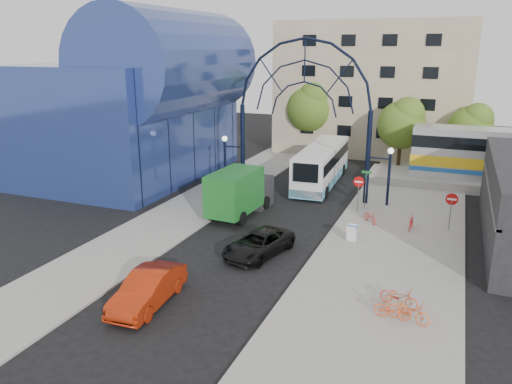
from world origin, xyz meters
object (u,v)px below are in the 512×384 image
at_px(tree_north_b, 311,106).
at_px(city_bus, 322,164).
at_px(stop_sign, 359,185).
at_px(gateway_arch, 304,86).
at_px(street_name_sign, 366,182).
at_px(bike_near_a, 370,216).
at_px(sandwich_board, 352,231).
at_px(tree_north_a, 403,122).
at_px(bike_far_b, 393,309).
at_px(bike_far_a, 399,297).
at_px(bike_far_c, 408,311).
at_px(bike_near_b, 411,222).
at_px(red_sedan, 148,289).
at_px(green_truck, 240,192).
at_px(tree_north_c, 472,127).
at_px(black_suv, 258,244).
at_px(do_not_enter_sign, 451,203).

distance_m(tree_north_b, city_bus, 12.66).
relative_size(stop_sign, tree_north_b, 0.31).
xyz_separation_m(gateway_arch, tree_north_b, (-3.88, 15.93, -3.29)).
relative_size(street_name_sign, bike_near_a, 1.75).
height_order(sandwich_board, tree_north_a, tree_north_a).
bearing_deg(stop_sign, bike_far_b, -73.40).
xyz_separation_m(sandwich_board, bike_far_a, (3.59, -7.07, -0.15)).
distance_m(city_bus, bike_far_c, 22.89).
distance_m(street_name_sign, bike_near_b, 5.03).
distance_m(gateway_arch, bike_near_a, 10.96).
distance_m(sandwich_board, red_sedan, 13.08).
bearing_deg(green_truck, tree_north_c, 55.68).
xyz_separation_m(street_name_sign, city_bus, (-4.79, 5.96, -0.44)).
bearing_deg(bike_far_c, green_truck, 60.27).
bearing_deg(tree_north_b, tree_north_a, -21.80).
relative_size(street_name_sign, tree_north_b, 0.35).
relative_size(tree_north_b, city_bus, 0.67).
bearing_deg(bike_far_c, tree_north_b, 33.76).
relative_size(tree_north_b, black_suv, 1.64).
xyz_separation_m(sandwich_board, tree_north_a, (0.52, 19.95, 3.86)).
bearing_deg(bike_far_c, black_suv, 73.54).
xyz_separation_m(black_suv, bike_far_b, (7.98, -4.46, -0.07)).
distance_m(city_bus, black_suv, 16.46).
bearing_deg(bike_far_a, sandwich_board, 43.17).
xyz_separation_m(street_name_sign, bike_far_b, (3.87, -14.92, -1.53)).
xyz_separation_m(green_truck, bike_far_a, (11.95, -9.48, -1.05)).
relative_size(tree_north_b, bike_near_a, 5.01).
bearing_deg(stop_sign, bike_near_b, -33.60).
distance_m(stop_sign, street_name_sign, 0.74).
distance_m(city_bus, bike_far_b, 22.63).
distance_m(street_name_sign, bike_far_c, 15.66).
height_order(gateway_arch, tree_north_c, gateway_arch).
bearing_deg(do_not_enter_sign, stop_sign, 162.12).
distance_m(sandwich_board, bike_far_a, 7.93).
xyz_separation_m(bike_near_a, bike_far_a, (3.08, -10.78, 0.05)).
height_order(tree_north_b, bike_far_c, tree_north_b).
xyz_separation_m(tree_north_a, tree_north_c, (6.00, 2.00, -0.33)).
distance_m(stop_sign, bike_far_c, 15.20).
relative_size(street_name_sign, green_truck, 0.42).
relative_size(stop_sign, green_truck, 0.38).
bearing_deg(bike_near_b, tree_north_c, 82.59).
bearing_deg(sandwich_board, tree_north_a, 88.50).
height_order(city_bus, bike_far_c, city_bus).
bearing_deg(green_truck, street_name_sign, 30.85).
distance_m(black_suv, bike_near_a, 9.07).
height_order(gateway_arch, bike_near_a, gateway_arch).
bearing_deg(stop_sign, green_truck, -154.49).
distance_m(city_bus, bike_near_a, 10.60).
bearing_deg(black_suv, bike_far_c, -13.53).
bearing_deg(bike_far_a, gateway_arch, 47.60).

